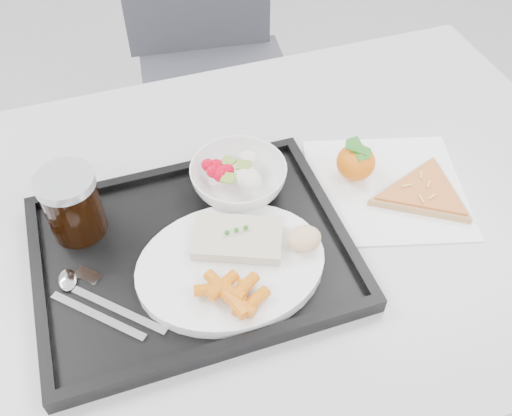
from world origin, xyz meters
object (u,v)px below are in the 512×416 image
object	(u,v)px
salad_bowl	(238,178)
cola_glass	(72,203)
dinner_plate	(231,266)
chair	(209,46)
pizza_slice	(424,193)
tray	(193,253)
table	(254,242)
tangerine	(356,162)

from	to	relation	value
salad_bowl	cola_glass	world-z (taller)	cola_glass
dinner_plate	chair	bearing A→B (deg)	77.18
pizza_slice	tray	bearing A→B (deg)	179.69
table	dinner_plate	xyz separation A→B (m)	(-0.07, -0.10, 0.09)
tray	salad_bowl	distance (m)	0.15
tray	dinner_plate	bearing A→B (deg)	-48.64
table	chair	xyz separation A→B (m)	(0.14, 0.82, -0.15)
table	tray	xyz separation A→B (m)	(-0.11, -0.05, 0.08)
salad_bowl	pizza_slice	size ratio (longest dim) A/B	0.72
table	chair	distance (m)	0.84
tray	salad_bowl	xyz separation A→B (m)	(0.10, 0.10, 0.03)
salad_bowl	tray	bearing A→B (deg)	-135.95
chair	tangerine	distance (m)	0.83
tray	salad_bowl	world-z (taller)	salad_bowl
tray	tangerine	distance (m)	0.31
dinner_plate	salad_bowl	size ratio (longest dim) A/B	1.78
dinner_plate	salad_bowl	world-z (taller)	salad_bowl
cola_glass	pizza_slice	distance (m)	0.55
chair	pizza_slice	distance (m)	0.91
table	tangerine	bearing A→B (deg)	8.28
dinner_plate	pizza_slice	world-z (taller)	dinner_plate
dinner_plate	salad_bowl	distance (m)	0.16
tangerine	dinner_plate	bearing A→B (deg)	-153.52
tray	cola_glass	bearing A→B (deg)	147.28
table	cola_glass	world-z (taller)	cola_glass
dinner_plate	cola_glass	distance (m)	0.25
pizza_slice	cola_glass	bearing A→B (deg)	169.58
salad_bowl	table	bearing A→B (deg)	-81.08
tray	salad_bowl	bearing A→B (deg)	44.05
chair	pizza_slice	size ratio (longest dim) A/B	4.37
dinner_plate	cola_glass	world-z (taller)	cola_glass
dinner_plate	cola_glass	size ratio (longest dim) A/B	2.50
dinner_plate	tangerine	bearing A→B (deg)	26.48
chair	table	bearing A→B (deg)	-99.85
cola_glass	tangerine	world-z (taller)	cola_glass
tangerine	tray	bearing A→B (deg)	-165.66
pizza_slice	tangerine	bearing A→B (deg)	138.47
chair	pizza_slice	xyz separation A→B (m)	(0.13, -0.87, 0.22)
tray	pizza_slice	xyz separation A→B (m)	(0.38, -0.00, 0.00)
chair	cola_glass	world-z (taller)	chair
cola_glass	dinner_plate	bearing A→B (deg)	-37.04
dinner_plate	cola_glass	bearing A→B (deg)	142.96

